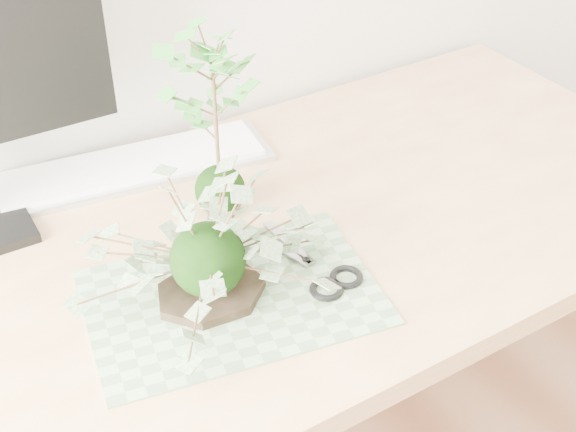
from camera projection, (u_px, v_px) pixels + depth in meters
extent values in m
cube|color=tan|center=(249.00, 251.00, 1.25)|extent=(1.60, 0.70, 0.04)
cube|color=tan|center=(456.00, 204.00, 1.99)|extent=(0.06, 0.06, 0.70)
cube|color=#5A7A54|center=(232.00, 297.00, 1.14)|extent=(0.45, 0.34, 0.00)
cylinder|color=black|center=(211.00, 292.00, 1.13)|extent=(0.18, 0.18, 0.01)
sphere|color=black|center=(208.00, 259.00, 1.10)|extent=(0.11, 0.11, 0.11)
sphere|color=black|center=(220.00, 190.00, 1.28)|extent=(0.08, 0.08, 0.08)
cylinder|color=#47311D|center=(216.00, 126.00, 1.21)|extent=(0.01, 0.01, 0.20)
cube|color=silver|center=(132.00, 168.00, 1.40)|extent=(0.50, 0.21, 0.01)
cube|color=white|center=(131.00, 164.00, 1.39)|extent=(0.47, 0.18, 0.01)
cube|color=gray|center=(284.00, 246.00, 1.22)|extent=(0.04, 0.12, 0.00)
cube|color=gray|center=(294.00, 242.00, 1.23)|extent=(0.02, 0.12, 0.00)
torus|color=black|center=(320.00, 290.00, 1.14)|extent=(0.06, 0.06, 0.01)
torus|color=black|center=(343.00, 280.00, 1.16)|extent=(0.06, 0.06, 0.01)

